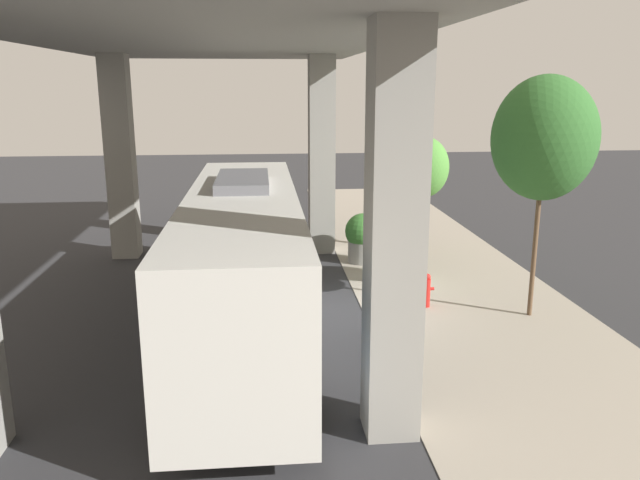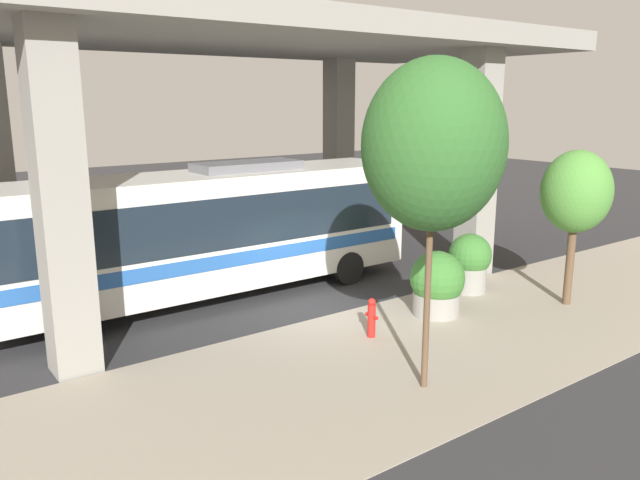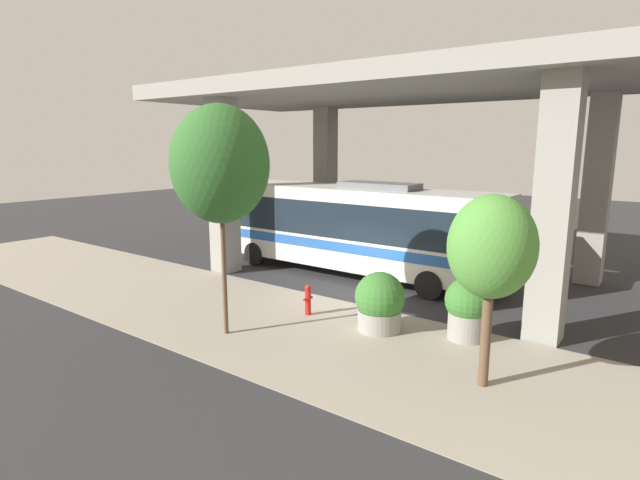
# 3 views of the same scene
# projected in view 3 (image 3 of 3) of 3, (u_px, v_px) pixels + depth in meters

# --- Properties ---
(ground_plane) EXTENTS (80.00, 80.00, 0.00)m
(ground_plane) POSITION_uv_depth(u_px,v_px,m) (343.00, 301.00, 16.75)
(ground_plane) COLOR #2D2D30
(ground_plane) RESTS_ON ground
(sidewalk_strip) EXTENTS (6.00, 40.00, 0.02)m
(sidewalk_strip) POSITION_uv_depth(u_px,v_px,m) (285.00, 327.00, 14.38)
(sidewalk_strip) COLOR gray
(sidewalk_strip) RESTS_ON ground
(overpass) EXTENTS (9.40, 20.37, 7.58)m
(overpass) POSITION_uv_depth(u_px,v_px,m) (404.00, 104.00, 18.64)
(overpass) COLOR gray
(overpass) RESTS_ON ground
(bus) EXTENTS (2.65, 12.08, 3.76)m
(bus) POSITION_uv_depth(u_px,v_px,m) (352.00, 225.00, 19.82)
(bus) COLOR silver
(bus) RESTS_ON ground
(fire_hydrant) EXTENTS (0.40, 0.19, 0.97)m
(fire_hydrant) POSITION_uv_depth(u_px,v_px,m) (308.00, 300.00, 15.30)
(fire_hydrant) COLOR red
(fire_hydrant) RESTS_ON ground
(planter_front) EXTENTS (1.23, 1.23, 1.72)m
(planter_front) POSITION_uv_depth(u_px,v_px,m) (468.00, 308.00, 13.32)
(planter_front) COLOR gray
(planter_front) RESTS_ON ground
(planter_middle) EXTENTS (1.41, 1.41, 1.69)m
(planter_middle) POSITION_uv_depth(u_px,v_px,m) (380.00, 303.00, 13.99)
(planter_middle) COLOR gray
(planter_middle) RESTS_ON ground
(street_tree_near) EXTENTS (2.59, 2.59, 6.23)m
(street_tree_near) POSITION_uv_depth(u_px,v_px,m) (220.00, 164.00, 12.99)
(street_tree_near) COLOR brown
(street_tree_near) RESTS_ON ground
(street_tree_far) EXTENTS (1.82, 1.82, 4.20)m
(street_tree_far) POSITION_uv_depth(u_px,v_px,m) (492.00, 248.00, 10.31)
(street_tree_far) COLOR brown
(street_tree_far) RESTS_ON ground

